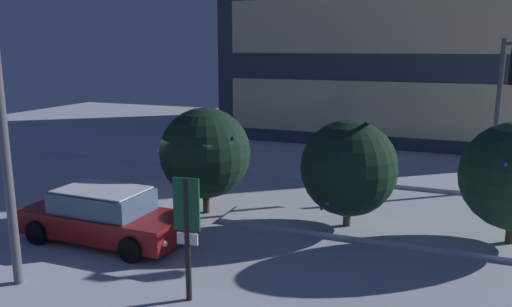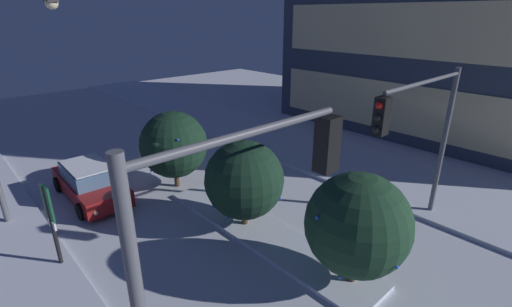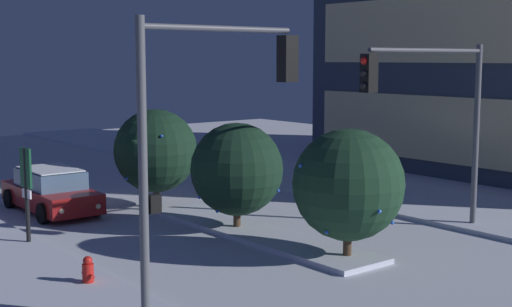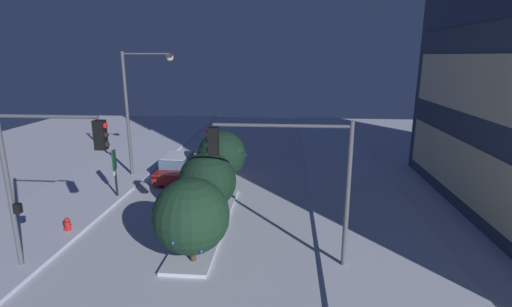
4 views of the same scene
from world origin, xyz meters
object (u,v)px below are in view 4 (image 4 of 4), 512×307
Objects in this scene: parking_info_sign at (115,168)px; fire_hydrant at (68,226)px; traffic_light_corner_far_right at (288,165)px; decorated_tree_median at (208,181)px; decorated_tree_left_of_median at (222,155)px; car_near at (178,167)px; traffic_light_corner_near_right at (45,165)px; street_lamp_arched at (139,97)px; decorated_tree_right_of_median at (191,216)px.

fire_hydrant is at bearing -100.92° from parking_info_sign.
parking_info_sign is at bearing -33.67° from traffic_light_corner_far_right.
decorated_tree_left_of_median is at bearing -179.00° from decorated_tree_median.
parking_info_sign is (3.96, -2.32, 1.04)m from car_near.
decorated_tree_left_of_median is (-2.44, 5.53, 0.23)m from parking_info_sign.
street_lamp_arched is at bearing 94.60° from traffic_light_corner_near_right.
decorated_tree_median is 0.95× the size of decorated_tree_left_of_median.
fire_hydrant is at bearing -40.55° from decorated_tree_left_of_median.
street_lamp_arched is 12.31m from decorated_tree_right_of_median.
car_near is at bearing 52.82° from parking_info_sign.
decorated_tree_right_of_median reaches higher than parking_info_sign.
decorated_tree_right_of_median is (10.41, 3.58, 1.27)m from car_near.
decorated_tree_right_of_median is (0.18, -3.52, -1.99)m from traffic_light_corner_far_right.
car_near is 1.40× the size of decorated_tree_right_of_median.
fire_hydrant is at bearing 115.15° from traffic_light_corner_near_right.
parking_info_sign is 0.80× the size of decorated_tree_left_of_median.
fire_hydrant is 9.13m from decorated_tree_left_of_median.
traffic_light_corner_far_right is at bearing 35.54° from car_near.
decorated_tree_median is at bearing -47.41° from traffic_light_corner_far_right.
fire_hydrant is at bearing -16.76° from car_near.
traffic_light_corner_far_right reaches higher than decorated_tree_right_of_median.
decorated_tree_left_of_median is at bearing -65.94° from traffic_light_corner_far_right.
traffic_light_corner_far_right is at bearing 24.06° from decorated_tree_left_of_median.
street_lamp_arched reaches higher than decorated_tree_right_of_median.
decorated_tree_left_of_median is (1.51, 3.21, 1.27)m from car_near.
parking_info_sign is 8.74m from decorated_tree_right_of_median.
parking_info_sign is (-6.27, -9.42, -2.21)m from traffic_light_corner_far_right.
traffic_light_corner_far_right is 2.03× the size of parking_info_sign.
decorated_tree_left_of_median is (-4.57, -0.08, 0.10)m from decorated_tree_median.
car_near is at bearing -115.27° from decorated_tree_left_of_median.
parking_info_sign is at bearing -137.56° from decorated_tree_right_of_median.
traffic_light_corner_far_right reaches higher than car_near.
traffic_light_corner_near_right is at bearing -88.59° from street_lamp_arched.
traffic_light_corner_near_right reaches higher than decorated_tree_median.
car_near is 1.39× the size of decorated_tree_left_of_median.
street_lamp_arched is at bearing -47.71° from traffic_light_corner_far_right.
parking_info_sign reaches higher than car_near.
decorated_tree_median is at bearing 1.00° from decorated_tree_left_of_median.
car_near is 7.01m from decorated_tree_median.
street_lamp_arched is (-10.21, -9.29, 1.23)m from traffic_light_corner_far_right.
traffic_light_corner_far_right is at bearing 92.87° from decorated_tree_right_of_median.
parking_info_sign is 6.00m from decorated_tree_median.
parking_info_sign is 0.81× the size of decorated_tree_right_of_median.
traffic_light_corner_far_right reaches higher than decorated_tree_median.
decorated_tree_right_of_median is at bearing 2.87° from traffic_light_corner_far_right.
street_lamp_arched is 6.46m from decorated_tree_left_of_median.
decorated_tree_right_of_median is at bearing -64.14° from street_lamp_arched.
car_near is 4.70m from parking_info_sign.
decorated_tree_median reaches higher than parking_info_sign.
car_near is 8.76m from fire_hydrant.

